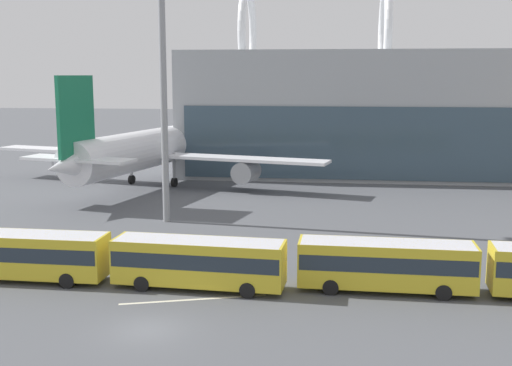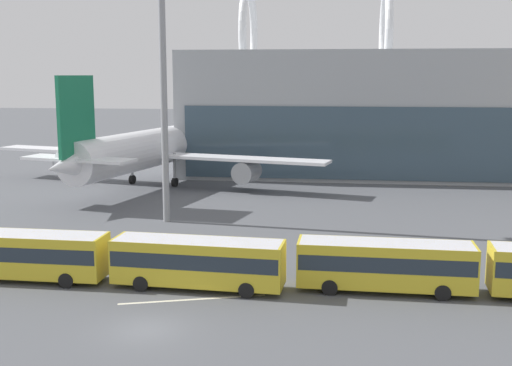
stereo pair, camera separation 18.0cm
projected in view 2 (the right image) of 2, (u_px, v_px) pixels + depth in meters
The scene contains 7 objects.
ground_plane at pixel (146, 329), 34.68m from camera, with size 440.00×440.00×0.00m, color #515459.
airliner_at_gate_near at pixel (155, 148), 79.72m from camera, with size 44.21×41.89×13.54m.
shuttle_bus_0 at pixel (25, 252), 42.81m from camera, with size 11.10×2.92×3.19m.
shuttle_bus_1 at pixel (198, 260), 41.07m from camera, with size 11.20×3.38×3.19m.
shuttle_bus_2 at pixel (385, 263), 40.49m from camera, with size 11.10×2.94×3.19m.
floodlight_mast at pixel (162, 28), 57.27m from camera, with size 3.03×3.03×25.64m.
lane_stripe_4 at pixel (193, 299), 39.28m from camera, with size 9.03×0.25×0.01m, color silver.
Camera 2 is at (10.00, -31.86, 13.61)m, focal length 45.00 mm.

